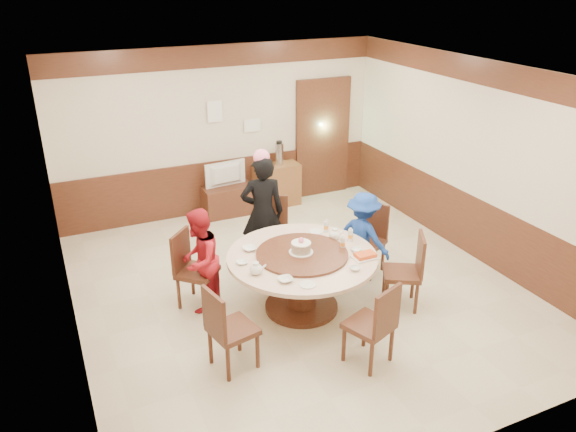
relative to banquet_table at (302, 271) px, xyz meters
name	(u,v)px	position (x,y,z in m)	size (l,w,h in m)	color
room	(299,214)	(0.17, 0.44, 0.55)	(6.00, 6.04, 2.84)	beige
banquet_table	(302,271)	(0.00, 0.00, 0.00)	(1.81, 1.81, 0.78)	#482416
chair_0	(366,251)	(1.23, 0.48, -0.23)	(0.60, 0.60, 0.97)	#482416
chair_1	(274,244)	(0.16, 1.21, -0.23)	(0.56, 0.57, 0.97)	#482416
chair_2	(196,282)	(-1.14, 0.66, -0.23)	(0.62, 0.62, 0.97)	#482416
chair_3	(232,342)	(-1.15, -0.69, -0.23)	(0.53, 0.52, 0.97)	#482416
chair_4	(370,338)	(0.21, -1.23, -0.23)	(0.57, 0.58, 0.97)	#482416
chair_5	(402,284)	(1.17, -0.45, -0.23)	(0.60, 0.60, 0.97)	#482416
person_standing	(263,213)	(-0.01, 1.21, 0.29)	(0.60, 0.39, 1.64)	black
person_red	(200,260)	(-1.11, 0.56, 0.12)	(0.64, 0.50, 1.31)	#B41824
person_blue	(363,237)	(1.07, 0.35, 0.09)	(0.80, 0.46, 1.24)	#173B97
birthday_cake	(301,247)	(-0.01, 0.01, 0.32)	(0.29, 0.29, 0.20)	white
teapot_left	(256,269)	(-0.67, -0.19, 0.28)	(0.17, 0.15, 0.13)	white
teapot_right	(335,235)	(0.57, 0.22, 0.28)	(0.17, 0.15, 0.13)	white
bowl_0	(250,249)	(-0.52, 0.38, 0.24)	(0.17, 0.17, 0.04)	white
bowl_1	(355,268)	(0.39, -0.58, 0.24)	(0.12, 0.12, 0.04)	white
bowl_2	(285,280)	(-0.43, -0.47, 0.24)	(0.17, 0.17, 0.04)	white
bowl_3	(356,250)	(0.64, -0.19, 0.24)	(0.13, 0.13, 0.04)	white
bowl_4	(242,262)	(-0.73, 0.10, 0.23)	(0.14, 0.14, 0.03)	white
saucer_near	(308,285)	(-0.25, -0.65, 0.22)	(0.18, 0.18, 0.01)	white
saucer_far	(316,231)	(0.45, 0.50, 0.22)	(0.18, 0.18, 0.01)	white
shrimp_platter	(365,256)	(0.65, -0.38, 0.24)	(0.30, 0.20, 0.06)	white
bottle_0	(343,243)	(0.52, -0.07, 0.30)	(0.06, 0.06, 0.16)	silver
bottle_1	(350,235)	(0.71, 0.08, 0.30)	(0.06, 0.06, 0.16)	silver
bottle_2	(326,227)	(0.56, 0.44, 0.30)	(0.06, 0.06, 0.16)	silver
tv_stand	(228,200)	(0.15, 3.18, -0.28)	(0.85, 0.45, 0.50)	#482416
television	(227,175)	(0.15, 3.18, 0.18)	(0.73, 0.10, 0.42)	gray
side_cabinet	(276,185)	(1.07, 3.21, -0.16)	(0.80, 0.40, 0.75)	brown
thermos	(279,154)	(1.12, 3.21, 0.41)	(0.15, 0.15, 0.38)	silver
notice_left	(215,112)	(0.06, 3.38, 1.22)	(0.25, 0.00, 0.35)	white
notice_right	(253,125)	(0.71, 3.38, 0.92)	(0.30, 0.00, 0.22)	white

